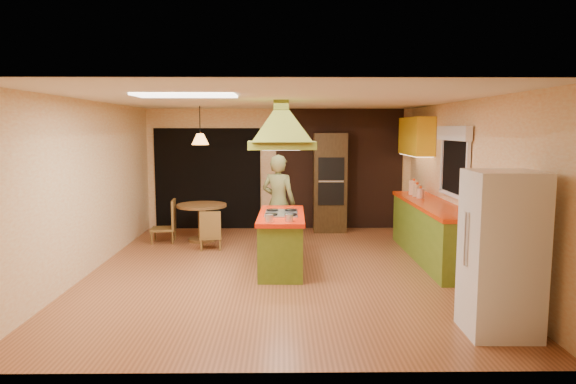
{
  "coord_description": "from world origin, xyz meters",
  "views": [
    {
      "loc": [
        0.06,
        -7.45,
        2.09
      ],
      "look_at": [
        0.14,
        0.15,
        1.15
      ],
      "focal_mm": 32.0,
      "sensor_mm": 36.0,
      "label": 1
    }
  ],
  "objects_px": {
    "kitchen_island": "(281,241)",
    "wall_oven": "(330,182)",
    "canister_large": "(414,188)",
    "man": "(279,203)",
    "refrigerator": "(501,253)",
    "dining_table": "(202,215)"
  },
  "relations": [
    {
      "from": "kitchen_island",
      "to": "wall_oven",
      "type": "xyz_separation_m",
      "value": [
        0.98,
        2.9,
        0.58
      ]
    },
    {
      "from": "kitchen_island",
      "to": "canister_large",
      "type": "xyz_separation_m",
      "value": [
        2.36,
        1.56,
        0.62
      ]
    },
    {
      "from": "man",
      "to": "kitchen_island",
      "type": "bearing_deg",
      "value": 115.9
    },
    {
      "from": "kitchen_island",
      "to": "canister_large",
      "type": "height_order",
      "value": "canister_large"
    },
    {
      "from": "refrigerator",
      "to": "dining_table",
      "type": "height_order",
      "value": "refrigerator"
    },
    {
      "from": "refrigerator",
      "to": "canister_large",
      "type": "relative_size",
      "value": 6.84
    },
    {
      "from": "man",
      "to": "refrigerator",
      "type": "xyz_separation_m",
      "value": [
        2.28,
        -3.64,
        0.01
      ]
    },
    {
      "from": "refrigerator",
      "to": "dining_table",
      "type": "distance_m",
      "value": 5.77
    },
    {
      "from": "dining_table",
      "to": "canister_large",
      "type": "bearing_deg",
      "value": -5.73
    },
    {
      "from": "refrigerator",
      "to": "canister_large",
      "type": "height_order",
      "value": "refrigerator"
    },
    {
      "from": "kitchen_island",
      "to": "dining_table",
      "type": "xyz_separation_m",
      "value": [
        -1.49,
        1.95,
        0.06
      ]
    },
    {
      "from": "refrigerator",
      "to": "dining_table",
      "type": "relative_size",
      "value": 1.82
    },
    {
      "from": "man",
      "to": "refrigerator",
      "type": "height_order",
      "value": "refrigerator"
    },
    {
      "from": "dining_table",
      "to": "man",
      "type": "bearing_deg",
      "value": -27.98
    },
    {
      "from": "dining_table",
      "to": "canister_large",
      "type": "distance_m",
      "value": 3.9
    },
    {
      "from": "man",
      "to": "refrigerator",
      "type": "bearing_deg",
      "value": 145.51
    },
    {
      "from": "canister_large",
      "to": "kitchen_island",
      "type": "bearing_deg",
      "value": -146.51
    },
    {
      "from": "man",
      "to": "wall_oven",
      "type": "relative_size",
      "value": 0.83
    },
    {
      "from": "kitchen_island",
      "to": "canister_large",
      "type": "bearing_deg",
      "value": 34.62
    },
    {
      "from": "wall_oven",
      "to": "refrigerator",
      "type": "bearing_deg",
      "value": -76.04
    },
    {
      "from": "wall_oven",
      "to": "man",
      "type": "bearing_deg",
      "value": -120.17
    },
    {
      "from": "refrigerator",
      "to": "wall_oven",
      "type": "relative_size",
      "value": 0.84
    }
  ]
}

